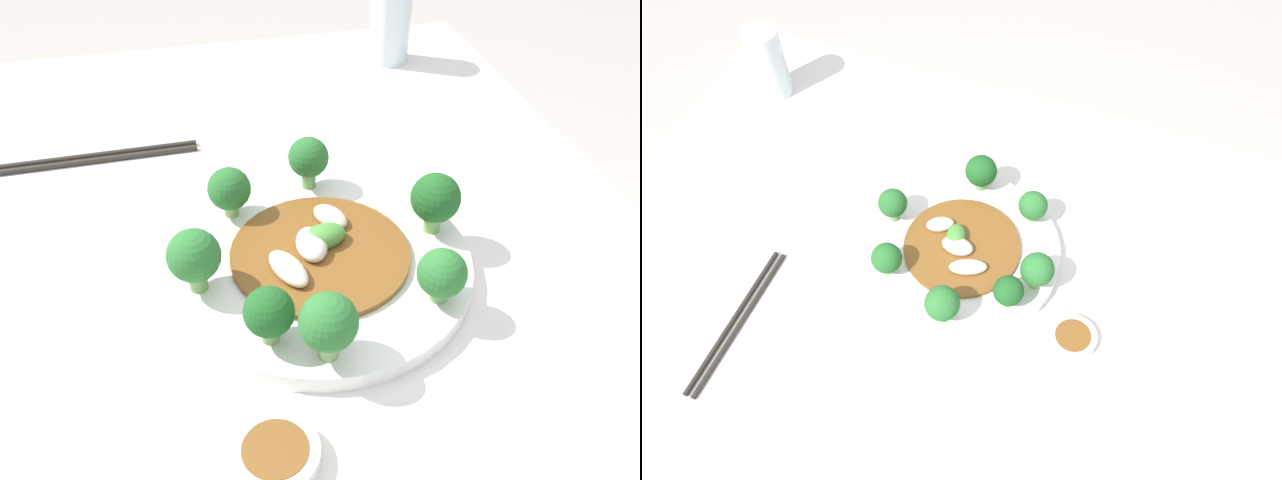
{
  "view_description": "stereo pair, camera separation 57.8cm",
  "coord_description": "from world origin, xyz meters",
  "views": [
    {
      "loc": [
        -0.42,
        0.09,
        1.19
      ],
      "look_at": [
        0.02,
        -0.01,
        0.81
      ],
      "focal_mm": 35.0,
      "sensor_mm": 36.0,
      "label": 1
    },
    {
      "loc": [
        -0.17,
        0.47,
        1.55
      ],
      "look_at": [
        0.02,
        -0.01,
        0.81
      ],
      "focal_mm": 35.0,
      "sensor_mm": 36.0,
      "label": 2
    }
  ],
  "objects": [
    {
      "name": "broccoli_north",
      "position": [
        0.0,
        0.11,
        0.83
      ],
      "size": [
        0.05,
        0.05,
        0.06
      ],
      "color": "#7AAD5B",
      "rests_on": "plate"
    },
    {
      "name": "broccoli_southwest",
      "position": [
        -0.06,
        -0.1,
        0.82
      ],
      "size": [
        0.04,
        0.04,
        0.05
      ],
      "color": "#7AAD5B",
      "rests_on": "plate"
    },
    {
      "name": "broccoli_west",
      "position": [
        -0.1,
        0.01,
        0.83
      ],
      "size": [
        0.05,
        0.05,
        0.06
      ],
      "color": "#89B76B",
      "rests_on": "plate"
    },
    {
      "name": "broccoli_northwest",
      "position": [
        -0.07,
        0.06,
        0.82
      ],
      "size": [
        0.04,
        0.04,
        0.05
      ],
      "color": "#7AAD5B",
      "rests_on": "plate"
    },
    {
      "name": "broccoli_northeast",
      "position": [
        0.1,
        0.07,
        0.82
      ],
      "size": [
        0.04,
        0.04,
        0.05
      ],
      "color": "#89B76B",
      "rests_on": "plate"
    },
    {
      "name": "sauce_dish",
      "position": [
        -0.17,
        0.07,
        0.78
      ],
      "size": [
        0.07,
        0.07,
        0.02
      ],
      "color": "white",
      "rests_on": "table"
    },
    {
      "name": "broccoli_east",
      "position": [
        0.13,
        -0.02,
        0.82
      ],
      "size": [
        0.04,
        0.04,
        0.06
      ],
      "color": "#70A356",
      "rests_on": "plate"
    },
    {
      "name": "drinking_glass",
      "position": [
        0.46,
        -0.22,
        0.83
      ],
      "size": [
        0.06,
        0.06,
        0.13
      ],
      "color": "silver",
      "rests_on": "table"
    },
    {
      "name": "broccoli_south",
      "position": [
        0.03,
        -0.13,
        0.83
      ],
      "size": [
        0.05,
        0.05,
        0.06
      ],
      "color": "#7AAD5B",
      "rests_on": "plate"
    },
    {
      "name": "plate",
      "position": [
        0.02,
        -0.01,
        0.78
      ],
      "size": [
        0.29,
        0.29,
        0.02
      ],
      "color": "white",
      "rests_on": "table"
    },
    {
      "name": "chopsticks",
      "position": [
        0.27,
        0.21,
        0.77
      ],
      "size": [
        0.02,
        0.23,
        0.01
      ],
      "color": "#2D2823",
      "rests_on": "table"
    },
    {
      "name": "stirfry_center",
      "position": [
        0.02,
        -0.01,
        0.79
      ],
      "size": [
        0.17,
        0.17,
        0.02
      ],
      "color": "brown",
      "rests_on": "plate"
    }
  ]
}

